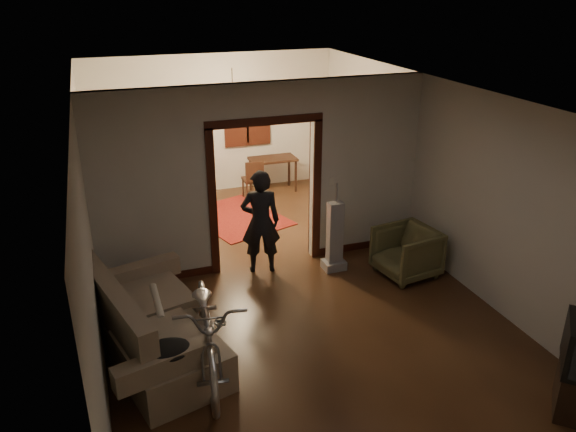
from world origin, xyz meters
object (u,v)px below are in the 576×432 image
bicycle (208,327)px  person (261,222)px  armchair (406,252)px  desk (273,175)px  locker (153,168)px  sofa (152,318)px

bicycle → person: 2.42m
armchair → desk: size_ratio=0.86×
locker → desk: (2.43, 0.14, -0.46)m
armchair → person: 2.21m
bicycle → person: size_ratio=1.32×
armchair → locker: 5.11m
sofa → bicycle: bearing=-54.1°
locker → armchair: bearing=-38.8°
sofa → armchair: 3.86m
person → desk: (1.25, 3.27, -0.45)m
bicycle → locker: 5.21m
locker → desk: size_ratio=1.71×
armchair → sofa: bearing=-87.2°
sofa → desk: 5.76m
bicycle → armchair: (3.22, 1.22, -0.18)m
sofa → person: bearing=27.0°
bicycle → desk: 5.89m
sofa → locker: 4.79m
armchair → desk: 4.19m
sofa → person: 2.43m
locker → sofa: bearing=-84.8°
person → desk: person is taller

